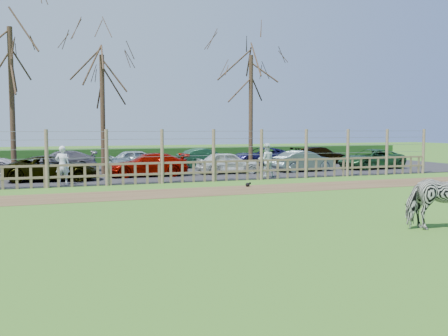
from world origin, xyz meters
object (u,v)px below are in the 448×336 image
object	(u,v)px
car_6	(371,159)
car_9	(60,161)
car_5	(304,161)
car_13	(320,155)
visitor_a	(63,165)
car_4	(228,163)
visitor_b	(266,160)
tree_mid	(102,85)
car_11	(205,158)
tree_right	(251,84)
car_10	(138,159)
crow	(248,185)
car_3	(148,165)
car_12	(261,156)
zebra	(446,197)
car_2	(53,168)
tree_left	(11,66)

from	to	relation	value
car_6	car_9	size ratio (longest dim) A/B	1.04
car_5	car_13	xyz separation A→B (m)	(4.15, 5.09, 0.00)
visitor_a	car_4	size ratio (longest dim) A/B	0.49
car_4	car_5	distance (m)	4.66
car_4	visitor_b	bearing A→B (deg)	-151.85
tree_mid	car_11	world-z (taller)	tree_mid
visitor_b	car_13	xyz separation A→B (m)	(7.65, 7.40, -0.26)
tree_right	car_5	world-z (taller)	tree_right
car_11	car_13	distance (m)	8.59
tree_right	car_9	world-z (taller)	tree_right
car_5	car_11	xyz separation A→B (m)	(-4.43, 4.89, 0.00)
car_10	car_11	world-z (taller)	same
crow	car_13	xyz separation A→B (m)	(10.11, 10.79, 0.54)
tree_mid	car_6	world-z (taller)	tree_mid
crow	car_3	xyz separation A→B (m)	(-3.17, 5.85, 0.54)
visitor_b	car_10	distance (m)	8.86
car_4	car_12	distance (m)	6.67
car_11	zebra	bearing A→B (deg)	173.67
car_3	car_4	world-z (taller)	same
car_10	car_13	world-z (taller)	same
car_13	tree_mid	bearing A→B (deg)	96.54
car_5	car_13	bearing A→B (deg)	-44.40
car_2	car_12	bearing A→B (deg)	-59.60
visitor_a	car_10	size ratio (longest dim) A/B	0.49
car_5	car_9	bearing A→B (deg)	65.57
visitor_b	car_4	world-z (taller)	visitor_b
visitor_b	car_4	bearing A→B (deg)	-55.60
tree_mid	visitor_a	bearing A→B (deg)	-116.79
visitor_a	car_13	bearing A→B (deg)	-140.03
tree_left	car_5	distance (m)	16.48
visitor_b	car_6	world-z (taller)	visitor_b
car_10	car_13	xyz separation A→B (m)	(12.94, 0.29, 0.00)
car_2	car_10	distance (m)	7.32
visitor_a	car_11	size ratio (longest dim) A/B	0.47
visitor_a	car_9	size ratio (longest dim) A/B	0.42
car_4	car_13	size ratio (longest dim) A/B	0.85
zebra	car_3	world-z (taller)	zebra
car_6	car_12	distance (m)	7.19
car_6	car_13	world-z (taller)	same
zebra	car_5	xyz separation A→B (m)	(4.90, 15.86, -0.17)
zebra	car_4	bearing A→B (deg)	8.84
car_6	car_2	bearing A→B (deg)	-93.00
visitor_b	car_9	xyz separation A→B (m)	(-9.85, 6.97, -0.26)
car_6	visitor_b	bearing A→B (deg)	-78.24
car_5	car_6	distance (m)	4.82
zebra	car_4	world-z (taller)	zebra
tree_right	zebra	bearing A→B (deg)	-98.37
car_2	car_12	distance (m)	14.69
car_4	car_10	xyz separation A→B (m)	(-4.13, 4.62, 0.00)
car_2	car_9	size ratio (longest dim) A/B	1.04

